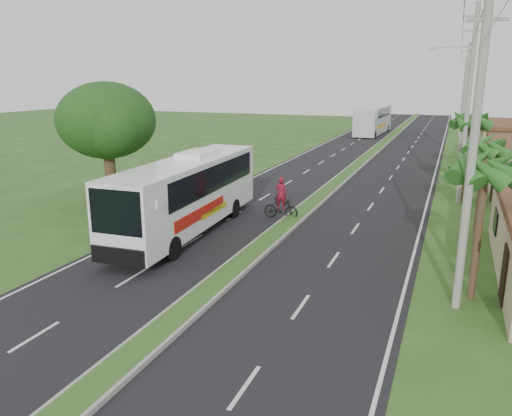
% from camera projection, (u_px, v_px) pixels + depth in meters
% --- Properties ---
extents(ground, '(180.00, 180.00, 0.00)m').
position_uv_depth(ground, '(210.00, 292.00, 18.55)').
color(ground, '#2B511D').
rests_on(ground, ground).
extents(road_asphalt, '(14.00, 160.00, 0.02)m').
position_uv_depth(road_asphalt, '(333.00, 186.00, 36.53)').
color(road_asphalt, black).
rests_on(road_asphalt, ground).
extents(median_strip, '(1.20, 160.00, 0.18)m').
position_uv_depth(median_strip, '(333.00, 185.00, 36.51)').
color(median_strip, gray).
rests_on(median_strip, ground).
extents(lane_edge_left, '(0.12, 160.00, 0.01)m').
position_uv_depth(lane_edge_left, '(249.00, 180.00, 38.93)').
color(lane_edge_left, silver).
rests_on(lane_edge_left, ground).
extents(lane_edge_right, '(0.12, 160.00, 0.01)m').
position_uv_depth(lane_edge_right, '(430.00, 194.00, 34.15)').
color(lane_edge_right, silver).
rests_on(lane_edge_right, ground).
extents(palm_verge_a, '(2.40, 2.40, 5.45)m').
position_uv_depth(palm_verge_a, '(486.00, 169.00, 16.84)').
color(palm_verge_a, '#473321').
rests_on(palm_verge_a, ground).
extents(palm_verge_b, '(2.40, 2.40, 5.05)m').
position_uv_depth(palm_verge_b, '(485.00, 147.00, 24.89)').
color(palm_verge_b, '#473321').
rests_on(palm_verge_b, ground).
extents(palm_verge_c, '(2.40, 2.40, 5.85)m').
position_uv_depth(palm_verge_c, '(471.00, 121.00, 31.20)').
color(palm_verge_c, '#473321').
rests_on(palm_verge_c, ground).
extents(palm_verge_d, '(2.40, 2.40, 5.25)m').
position_uv_depth(palm_verge_d, '(475.00, 119.00, 39.27)').
color(palm_verge_d, '#473321').
rests_on(palm_verge_d, ground).
extents(shade_tree, '(6.30, 6.00, 7.54)m').
position_uv_depth(shade_tree, '(105.00, 123.00, 30.61)').
color(shade_tree, '#473321').
rests_on(shade_tree, ground).
extents(utility_pole_a, '(1.60, 0.28, 11.00)m').
position_uv_depth(utility_pole_a, '(474.00, 144.00, 15.88)').
color(utility_pole_a, gray).
rests_on(utility_pole_a, ground).
extents(utility_pole_b, '(3.20, 0.28, 12.00)m').
position_uv_depth(utility_pole_b, '(468.00, 103.00, 30.14)').
color(utility_pole_b, gray).
rests_on(utility_pole_b, ground).
extents(utility_pole_c, '(1.60, 0.28, 11.00)m').
position_uv_depth(utility_pole_c, '(465.00, 100.00, 48.26)').
color(utility_pole_c, gray).
rests_on(utility_pole_c, ground).
extents(utility_pole_d, '(1.60, 0.28, 10.50)m').
position_uv_depth(utility_pole_d, '(463.00, 96.00, 66.31)').
color(utility_pole_d, gray).
rests_on(utility_pole_d, ground).
extents(coach_bus_main, '(3.14, 12.55, 4.02)m').
position_uv_depth(coach_bus_main, '(188.00, 190.00, 25.27)').
color(coach_bus_main, white).
rests_on(coach_bus_main, ground).
extents(coach_bus_far, '(3.32, 13.26, 3.84)m').
position_uv_depth(coach_bus_far, '(373.00, 119.00, 70.45)').
color(coach_bus_far, silver).
rests_on(coach_bus_far, ground).
extents(motorcyclist, '(1.99, 0.61, 2.39)m').
position_uv_depth(motorcyclist, '(281.00, 204.00, 27.99)').
color(motorcyclist, black).
rests_on(motorcyclist, ground).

